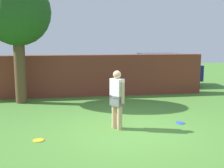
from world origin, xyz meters
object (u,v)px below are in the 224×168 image
(frisbee_blue, at_px, (180,123))
(tree, at_px, (17,14))
(frisbee_yellow, at_px, (38,140))
(car, at_px, (158,70))
(person, at_px, (117,97))

(frisbee_blue, bearing_deg, tree, 144.26)
(tree, relative_size, frisbee_yellow, 17.38)
(tree, distance_m, frisbee_blue, 7.04)
(car, relative_size, frisbee_blue, 15.77)
(frisbee_blue, xyz_separation_m, frisbee_yellow, (-4.00, -0.84, 0.00))
(frisbee_yellow, bearing_deg, tree, 102.92)
(frisbee_blue, bearing_deg, car, 77.26)
(person, bearing_deg, car, 119.79)
(tree, bearing_deg, person, -51.18)
(person, height_order, frisbee_blue, person)
(car, xyz_separation_m, frisbee_yellow, (-5.48, -7.38, -0.85))
(tree, relative_size, frisbee_blue, 17.38)
(person, distance_m, car, 7.58)
(person, xyz_separation_m, frisbee_yellow, (-2.06, -0.62, -0.89))
(tree, height_order, frisbee_yellow, tree)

